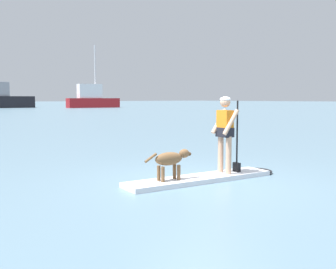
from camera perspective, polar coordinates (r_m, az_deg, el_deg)
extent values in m
plane|color=slate|center=(8.47, 4.52, -6.53)|extent=(400.00, 400.00, 0.00)
cube|color=silver|center=(8.46, 4.52, -6.20)|extent=(3.43, 1.18, 0.10)
ellipsoid|color=black|center=(9.56, 12.64, -5.00)|extent=(0.65, 0.71, 0.10)
cylinder|color=tan|center=(8.89, 7.40, -2.72)|extent=(0.12, 0.12, 0.80)
cylinder|color=tan|center=(8.69, 8.50, -2.91)|extent=(0.12, 0.12, 0.80)
cube|color=black|center=(8.74, 7.98, 0.32)|extent=(0.27, 0.39, 0.20)
cube|color=orange|center=(8.72, 8.00, 1.60)|extent=(0.25, 0.37, 0.55)
sphere|color=tan|center=(8.71, 8.03, 4.52)|extent=(0.22, 0.22, 0.22)
ellipsoid|color=white|center=(8.71, 8.04, 4.92)|extent=(0.23, 0.23, 0.11)
cylinder|color=tan|center=(8.87, 7.20, 1.85)|extent=(0.43, 0.15, 0.54)
cylinder|color=tan|center=(8.58, 8.83, 1.72)|extent=(0.43, 0.15, 0.54)
cylinder|color=black|center=(8.98, 9.67, -0.26)|extent=(0.04, 0.04, 1.55)
cube|color=black|center=(9.07, 9.61, -4.53)|extent=(0.11, 0.19, 0.20)
ellipsoid|color=brown|center=(7.95, 0.11, -3.42)|extent=(0.64, 0.31, 0.26)
ellipsoid|color=brown|center=(8.14, 2.29, -2.67)|extent=(0.24, 0.19, 0.18)
ellipsoid|color=#503923|center=(8.20, 2.92, -2.75)|extent=(0.13, 0.10, 0.08)
cylinder|color=brown|center=(7.73, -2.43, -3.30)|extent=(0.27, 0.09, 0.18)
cylinder|color=brown|center=(8.15, 0.91, -5.19)|extent=(0.07, 0.07, 0.30)
cylinder|color=brown|center=(8.03, 1.52, -5.35)|extent=(0.07, 0.07, 0.30)
cylinder|color=brown|center=(7.96, -1.31, -5.45)|extent=(0.07, 0.07, 0.30)
cylinder|color=brown|center=(7.83, -0.72, -5.62)|extent=(0.07, 0.07, 0.30)
cube|color=maroon|center=(75.20, -10.45, 4.38)|extent=(9.69, 4.49, 1.71)
cube|color=silver|center=(74.84, -10.93, 5.99)|extent=(4.53, 2.77, 2.54)
cylinder|color=silver|center=(75.59, -10.21, 8.67)|extent=(0.20, 0.20, 9.58)
cylinder|color=silver|center=(74.84, -10.93, 5.94)|extent=(3.23, 0.84, 0.14)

